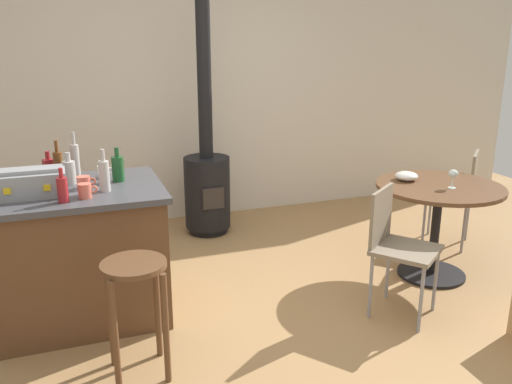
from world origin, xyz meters
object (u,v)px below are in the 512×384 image
at_px(wood_stove, 207,179).
at_px(bottle_4, 75,160).
at_px(dining_table, 438,207).
at_px(folding_chair_near, 458,190).
at_px(kitchen_island, 76,253).
at_px(bottle_1, 104,175).
at_px(folding_chair_far, 397,241).
at_px(toolbox, 28,183).
at_px(bottle_6, 63,189).
at_px(bottle_2, 58,166).
at_px(cup_2, 85,191).
at_px(wine_glass, 453,174).
at_px(cup_1, 104,172).
at_px(cup_0, 84,182).
at_px(bottle_3, 118,168).
at_px(bottle_5, 49,169).
at_px(wooden_stool, 135,292).
at_px(bottle_0, 69,172).
at_px(cup_3, 6,178).

distance_m(wood_stove, bottle_4, 1.62).
height_order(dining_table, folding_chair_near, folding_chair_near).
bearing_deg(kitchen_island, bottle_4, 78.66).
xyz_separation_m(dining_table, bottle_1, (-2.46, 0.16, 0.44)).
bearing_deg(folding_chair_far, toolbox, 165.28).
distance_m(folding_chair_near, bottle_6, 3.38).
distance_m(dining_table, bottle_2, 2.81).
distance_m(cup_2, wine_glass, 2.62).
bearing_deg(cup_1, wood_stove, 46.58).
relative_size(folding_chair_far, cup_0, 7.21).
height_order(bottle_3, wine_glass, bottle_3).
bearing_deg(bottle_1, wine_glass, -6.04).
distance_m(dining_table, wine_glass, 0.30).
xyz_separation_m(bottle_4, cup_2, (0.03, -0.54, -0.08)).
xyz_separation_m(bottle_3, bottle_5, (-0.44, 0.20, -0.01)).
bearing_deg(wooden_stool, cup_0, 104.19).
bearing_deg(bottle_0, cup_1, 21.82).
height_order(folding_chair_far, cup_2, cup_2).
relative_size(bottle_0, cup_0, 1.75).
distance_m(bottle_2, cup_0, 0.28).
bearing_deg(cup_2, dining_table, -1.07).
bearing_deg(cup_2, bottle_1, 41.64).
height_order(folding_chair_far, cup_3, cup_3).
bearing_deg(cup_0, dining_table, -5.83).
relative_size(cup_0, cup_3, 1.11).
relative_size(toolbox, cup_3, 4.00).
height_order(bottle_0, cup_3, bottle_0).
relative_size(wood_stove, cup_3, 19.77).
bearing_deg(wine_glass, cup_0, 171.97).
bearing_deg(cup_2, wooden_stool, -70.45).
bearing_deg(dining_table, bottle_4, 167.28).
height_order(kitchen_island, dining_table, kitchen_island).
bearing_deg(toolbox, cup_3, 116.07).
relative_size(dining_table, bottle_6, 4.62).
height_order(kitchen_island, bottle_1, bottle_1).
relative_size(wood_stove, cup_0, 17.75).
relative_size(bottle_0, bottle_1, 0.79).
bearing_deg(cup_0, cup_3, 151.77).
bearing_deg(cup_2, folding_chair_near, 7.71).
xyz_separation_m(bottle_1, bottle_5, (-0.33, 0.42, -0.03)).
height_order(bottle_4, cup_3, bottle_4).
distance_m(cup_1, cup_2, 0.48).
xyz_separation_m(bottle_6, cup_0, (0.13, 0.26, -0.04)).
bearing_deg(bottle_3, wooden_stool, -92.10).
xyz_separation_m(cup_0, cup_1, (0.14, 0.24, 0.00)).
bearing_deg(cup_0, bottle_3, 26.48).
bearing_deg(cup_2, cup_3, 135.26).
height_order(toolbox, wine_glass, toolbox).
height_order(dining_table, cup_1, cup_1).
bearing_deg(bottle_0, bottle_2, 131.64).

